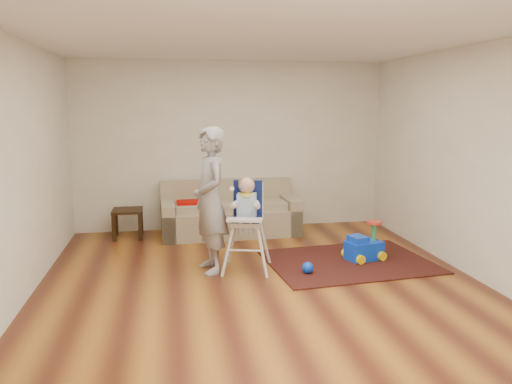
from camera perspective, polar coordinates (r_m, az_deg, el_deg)
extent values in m
plane|color=#491F11|center=(5.74, 0.70, -10.57)|extent=(5.50, 5.50, 0.00)
cube|color=white|center=(8.12, -2.85, 5.29)|extent=(5.00, 0.04, 2.70)
cube|color=white|center=(5.54, -25.65, 2.08)|extent=(0.04, 5.50, 2.70)
cube|color=white|center=(6.37, 23.47, 3.16)|extent=(0.04, 5.50, 2.70)
cube|color=white|center=(5.42, 0.76, 17.24)|extent=(5.00, 5.50, 0.04)
cube|color=#B50903|center=(7.69, -7.23, -1.16)|extent=(0.49, 0.33, 0.04)
cube|color=black|center=(6.62, 10.51, -7.82)|extent=(2.19, 1.73, 0.02)
sphere|color=#0C42F2|center=(6.08, 5.94, -8.59)|extent=(0.14, 0.14, 0.14)
cylinder|color=#0C42F2|center=(5.87, -1.53, 0.36)|extent=(0.04, 0.12, 0.01)
imported|color=gray|center=(6.00, -5.27, -0.97)|extent=(0.54, 0.71, 1.76)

